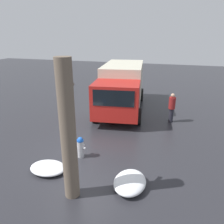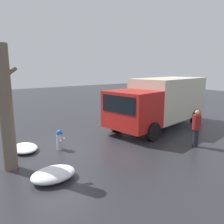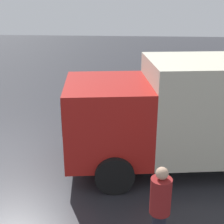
{
  "view_description": "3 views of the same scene",
  "coord_description": "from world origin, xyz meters",
  "views": [
    {
      "loc": [
        -6.96,
        -3.48,
        4.69
      ],
      "look_at": [
        2.66,
        -0.48,
        1.06
      ],
      "focal_mm": 35.0,
      "sensor_mm": 36.0,
      "label": 1
    },
    {
      "loc": [
        -3.51,
        -8.34,
        3.39
      ],
      "look_at": [
        2.56,
        -0.28,
        1.36
      ],
      "focal_mm": 35.0,
      "sensor_mm": 36.0,
      "label": 2
    },
    {
      "loc": [
        4.45,
        -7.68,
        4.2
      ],
      "look_at": [
        3.78,
        0.47,
        1.21
      ],
      "focal_mm": 50.0,
      "sensor_mm": 36.0,
      "label": 3
    }
  ],
  "objects": [
    {
      "name": "delivery_truck",
      "position": [
        6.31,
        -0.01,
        1.54
      ],
      "size": [
        7.2,
        3.47,
        2.81
      ],
      "rotation": [
        0.0,
        0.0,
        1.72
      ],
      "color": "red",
      "rests_on": "ground_plane"
    },
    {
      "name": "pedestrian",
      "position": [
        4.9,
        -3.24,
        0.9
      ],
      "size": [
        0.36,
        0.36,
        1.65
      ],
      "rotation": [
        0.0,
        0.0,
        3.43
      ],
      "color": "#23232D",
      "rests_on": "ground_plane"
    }
  ]
}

